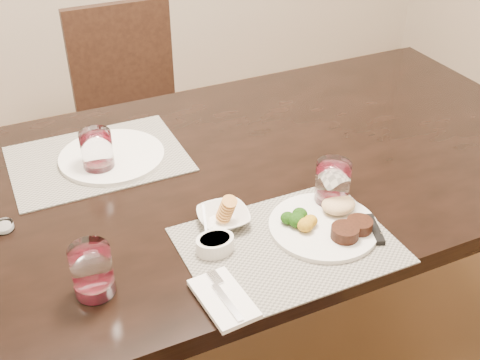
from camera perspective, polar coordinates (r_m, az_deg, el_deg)
name	(u,v)px	position (r m, az deg, el deg)	size (l,w,h in m)	color
ground_plane	(229,358)	(2.10, -1.09, -16.51)	(4.50, 4.50, 0.00)	#4B3018
dining_table	(226,195)	(1.64, -1.34, -1.46)	(2.00, 1.00, 0.75)	black
chair_far	(133,108)	(2.49, -10.09, 6.77)	(0.42, 0.42, 0.90)	black
placemat_near	(288,245)	(1.35, 4.60, -6.17)	(0.46, 0.34, 0.00)	gray
placemat_far	(98,159)	(1.68, -13.33, 1.96)	(0.46, 0.34, 0.00)	gray
dinner_plate	(329,223)	(1.40, 8.41, -4.02)	(0.25, 0.25, 0.04)	silver
napkin_fork	(224,298)	(1.21, -1.57, -11.16)	(0.10, 0.16, 0.02)	silver
steak_knife	(367,223)	(1.43, 11.96, -3.98)	(0.06, 0.24, 0.01)	silver
cracker_bowl	(223,217)	(1.39, -1.59, -3.53)	(0.13, 0.13, 0.05)	silver
sauce_ramekin	(215,243)	(1.32, -2.39, -6.03)	(0.09, 0.13, 0.07)	silver
wine_glass_near	(332,186)	(1.45, 8.75, -0.56)	(0.08, 0.08, 0.11)	white
far_plate	(112,156)	(1.67, -12.05, 2.21)	(0.28, 0.28, 0.01)	silver
wine_glass_far	(97,154)	(1.60, -13.36, 2.45)	(0.08, 0.08, 0.11)	white
wine_glass_side	(93,273)	(1.24, -13.79, -8.59)	(0.08, 0.08, 0.11)	white
salt_cellar	(4,227)	(1.48, -21.46, -4.15)	(0.04, 0.04, 0.02)	white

